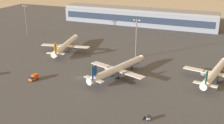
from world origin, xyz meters
TOP-DOWN VIEW (x-y plane):
  - ground_plane at (0.00, 0.00)m, footprint 416.00×416.00m
  - terminal_building at (-8.88, 141.23)m, footprint 154.77×22.40m
  - airplane_near_gate at (19.07, 9.82)m, footprint 35.89×45.62m
  - airplane_mid_apron at (70.77, 25.23)m, footprint 34.82×44.49m
  - airplane_terminal_side at (-31.95, 38.47)m, footprint 35.71×45.64m
  - catering_truck at (-22.40, -12.00)m, footprint 3.08×5.91m
  - pushback_tug at (47.44, -28.03)m, footprint 3.11×1.86m
  - apron_light_east at (-85.84, 64.46)m, footprint 4.80×0.90m
  - apron_light_west at (19.28, 44.07)m, footprint 4.80×0.90m

SIDE VIEW (x-z plane):
  - ground_plane at x=0.00m, z-range 0.00..0.00m
  - pushback_tug at x=47.44m, z-range 0.04..2.09m
  - catering_truck at x=-22.40m, z-range 0.05..3.10m
  - airplane_mid_apron at x=70.77m, z-range -1.40..10.08m
  - airplane_terminal_side at x=-31.95m, z-range -1.43..10.32m
  - airplane_near_gate at x=19.07m, z-range -1.47..10.56m
  - terminal_building at x=-8.88m, z-range -0.11..16.29m
  - apron_light_east at x=-85.84m, z-range 1.85..28.26m
  - apron_light_west at x=19.28m, z-range 1.85..28.41m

